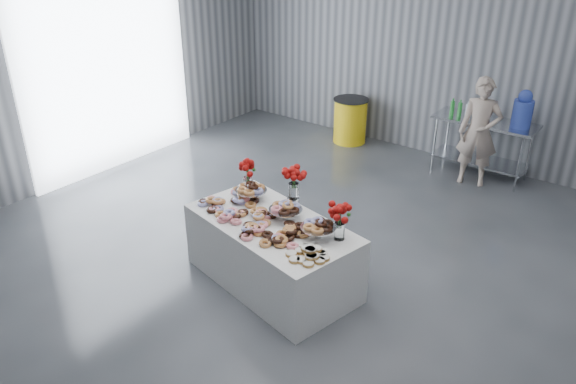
# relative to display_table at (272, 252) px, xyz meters

# --- Properties ---
(ground) EXTENTS (9.00, 9.00, 0.00)m
(ground) POSITION_rel_display_table_xyz_m (-0.09, 0.05, -0.38)
(ground) COLOR #35383C
(ground) RESTS_ON ground
(room_walls) EXTENTS (8.04, 9.04, 4.02)m
(room_walls) POSITION_rel_display_table_xyz_m (-0.36, 0.12, 2.26)
(room_walls) COLOR gray
(room_walls) RESTS_ON ground
(display_table) EXTENTS (2.06, 1.37, 0.75)m
(display_table) POSITION_rel_display_table_xyz_m (0.00, 0.00, 0.00)
(display_table) COLOR white
(display_table) RESTS_ON ground
(prep_table) EXTENTS (1.50, 0.60, 0.90)m
(prep_table) POSITION_rel_display_table_xyz_m (0.77, 4.15, 0.24)
(prep_table) COLOR silver
(prep_table) RESTS_ON ground
(donut_mounds) EXTENTS (1.93, 1.15, 0.09)m
(donut_mounds) POSITION_rel_display_table_xyz_m (-0.00, -0.05, 0.42)
(donut_mounds) COLOR #C68F48
(donut_mounds) RESTS_ON display_table
(cake_stand_left) EXTENTS (0.36, 0.36, 0.17)m
(cake_stand_left) POSITION_rel_display_table_xyz_m (-0.51, 0.26, 0.52)
(cake_stand_left) COLOR silver
(cake_stand_left) RESTS_ON display_table
(cake_stand_mid) EXTENTS (0.36, 0.36, 0.17)m
(cake_stand_mid) POSITION_rel_display_table_xyz_m (0.08, 0.14, 0.52)
(cake_stand_mid) COLOR silver
(cake_stand_mid) RESTS_ON display_table
(cake_stand_right) EXTENTS (0.36, 0.36, 0.17)m
(cake_stand_right) POSITION_rel_display_table_xyz_m (0.57, 0.03, 0.52)
(cake_stand_right) COLOR silver
(cake_stand_right) RESTS_ON display_table
(danish_pile) EXTENTS (0.48, 0.48, 0.11)m
(danish_pile) POSITION_rel_display_table_xyz_m (0.70, -0.30, 0.43)
(danish_pile) COLOR silver
(danish_pile) RESTS_ON display_table
(bouquet_left) EXTENTS (0.26, 0.26, 0.42)m
(bouquet_left) POSITION_rel_display_table_xyz_m (-0.68, 0.40, 0.67)
(bouquet_left) COLOR white
(bouquet_left) RESTS_ON display_table
(bouquet_right) EXTENTS (0.26, 0.26, 0.42)m
(bouquet_right) POSITION_rel_display_table_xyz_m (0.75, 0.15, 0.67)
(bouquet_right) COLOR white
(bouquet_right) RESTS_ON display_table
(bouquet_center) EXTENTS (0.26, 0.26, 0.57)m
(bouquet_center) POSITION_rel_display_table_xyz_m (0.02, 0.35, 0.75)
(bouquet_center) COLOR silver
(bouquet_center) RESTS_ON display_table
(water_jug) EXTENTS (0.28, 0.28, 0.55)m
(water_jug) POSITION_rel_display_table_xyz_m (1.27, 4.15, 0.77)
(water_jug) COLOR #4360E5
(water_jug) RESTS_ON prep_table
(drink_bottles) EXTENTS (0.54, 0.08, 0.27)m
(drink_bottles) POSITION_rel_display_table_xyz_m (0.45, 4.05, 0.66)
(drink_bottles) COLOR #268C33
(drink_bottles) RESTS_ON prep_table
(person) EXTENTS (0.67, 0.53, 1.62)m
(person) POSITION_rel_display_table_xyz_m (0.81, 3.83, 0.43)
(person) COLOR #CC8C93
(person) RESTS_ON ground
(trash_barrel) EXTENTS (0.62, 0.62, 0.79)m
(trash_barrel) POSITION_rel_display_table_xyz_m (-1.57, 4.15, 0.02)
(trash_barrel) COLOR yellow
(trash_barrel) RESTS_ON ground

